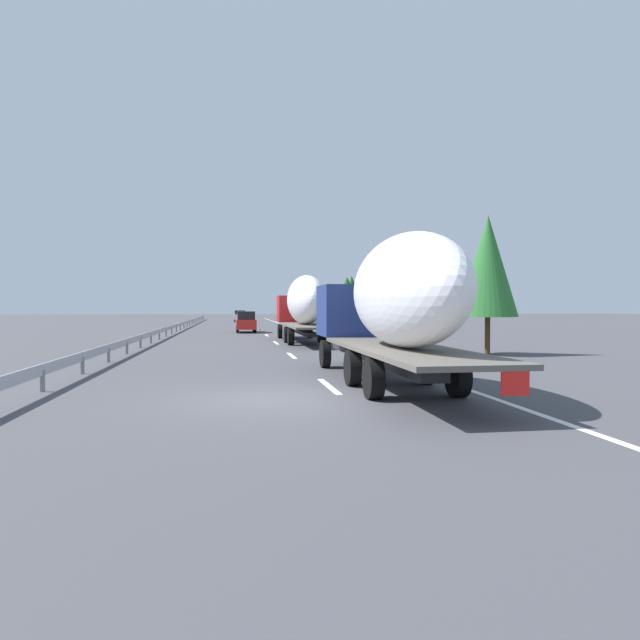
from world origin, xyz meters
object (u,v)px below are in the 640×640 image
truck_lead (303,304)px  car_white_van (240,316)px  car_red_compact (246,322)px  road_sign (316,307)px  truck_trailing (392,302)px

truck_lead → car_white_van: 51.48m
truck_lead → car_red_compact: (14.87, 3.33, -1.50)m
car_red_compact → road_sign: 6.59m
road_sign → truck_lead: bearing=168.7°
truck_trailing → car_white_van: truck_trailing is taller
truck_trailing → road_sign: truck_trailing is taller
car_red_compact → road_sign: bearing=-84.2°
car_red_compact → road_sign: size_ratio=1.46×
truck_lead → car_white_van: truck_lead is taller
car_white_van → road_sign: (-35.82, -6.48, 1.35)m
truck_lead → truck_trailing: size_ratio=1.06×
car_white_van → road_sign: 36.42m
truck_trailing → road_sign: bearing=-4.9°
car_white_van → car_red_compact: car_red_compact is taller
car_white_van → road_sign: size_ratio=1.37×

